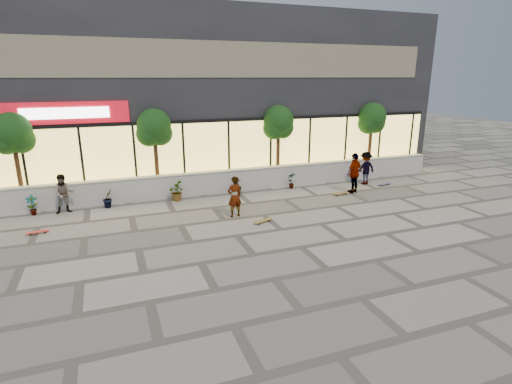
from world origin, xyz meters
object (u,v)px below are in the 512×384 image
object	(u,v)px
skater_left	(64,194)
skateboard_left	(37,232)
skater_center	(235,197)
skateboard_right_near	(341,193)
tree_east	(372,120)
skater_right_far	(365,168)
tree_west	(13,136)
skateboard_center	(263,221)
skater_right_near	(354,173)
tree_mideast	(278,124)
skateboard_right_far	(385,184)
tree_midwest	(154,130)

from	to	relation	value
skater_left	skateboard_left	bearing A→B (deg)	-117.54
skater_center	skateboard_right_near	size ratio (longest dim) A/B	1.96
tree_east	skater_right_far	bearing A→B (deg)	-129.38
skater_right_far	skater_left	bearing A→B (deg)	-5.88
skater_left	skateboard_right_near	bearing A→B (deg)	-15.47
tree_west	skateboard_center	bearing A→B (deg)	-30.97
skater_right_near	skater_center	bearing A→B (deg)	-12.93
tree_east	skater_left	world-z (taller)	tree_east
tree_east	tree_mideast	bearing A→B (deg)	180.00
skater_right_far	skateboard_right_far	xyz separation A→B (m)	(0.83, -0.53, -0.75)
tree_west	skateboard_right_far	size ratio (longest dim) A/B	4.73
skateboard_right_far	skater_center	bearing A→B (deg)	-177.91
skateboard_center	skateboard_left	world-z (taller)	skateboard_center
skateboard_right_near	skater_left	bearing A→B (deg)	167.19
tree_mideast	skater_left	world-z (taller)	tree_mideast
skater_center	skateboard_left	size ratio (longest dim) A/B	2.16
tree_west	tree_mideast	distance (m)	11.50
tree_midwest	skateboard_center	size ratio (longest dim) A/B	4.81
tree_midwest	tree_mideast	bearing A→B (deg)	0.00
tree_west	skateboard_center	xyz separation A→B (m)	(8.66, -5.20, -2.91)
tree_west	skateboard_right_near	xyz separation A→B (m)	(13.35, -3.08, -2.90)
skater_left	skateboard_center	distance (m)	7.96
tree_east	skater_right_far	world-z (taller)	tree_east
tree_west	tree_midwest	bearing A→B (deg)	0.00
tree_west	skateboard_right_near	distance (m)	14.00
skater_right_far	skateboard_center	bearing A→B (deg)	22.14
skater_left	skateboard_center	bearing A→B (deg)	-35.89
skater_center	skater_right_far	world-z (taller)	skater_right_far
skateboard_right_far	skateboard_left	bearing A→B (deg)	174.18
skateboard_center	skateboard_right_near	xyz separation A→B (m)	(4.68, 2.12, 0.00)
tree_west	skateboard_center	size ratio (longest dim) A/B	4.81
skater_center	skateboard_right_near	xyz separation A→B (m)	(5.46, 1.09, -0.72)
tree_west	skater_right_near	distance (m)	14.55
skateboard_center	skateboard_right_near	bearing A→B (deg)	3.53
skateboard_center	skateboard_right_far	bearing A→B (deg)	-0.51
skater_left	skateboard_left	xyz separation A→B (m)	(-0.77, -2.08, -0.72)
skater_left	tree_mideast	bearing A→B (deg)	0.85
tree_west	skater_center	world-z (taller)	tree_west
tree_west	skater_center	distance (m)	9.18
tree_midwest	skater_center	world-z (taller)	tree_midwest
skater_right_far	skateboard_right_near	distance (m)	2.60
skateboard_center	skateboard_right_far	world-z (taller)	skateboard_right_far
tree_mideast	skateboard_center	bearing A→B (deg)	-118.62
skater_right_far	skateboard_right_far	world-z (taller)	skater_right_far
skateboard_left	skateboard_right_near	size ratio (longest dim) A/B	0.91
tree_east	skater_center	size ratio (longest dim) A/B	2.43
skater_left	skateboard_center	world-z (taller)	skater_left
skater_center	skateboard_center	size ratio (longest dim) A/B	1.98
skateboard_center	skateboard_left	distance (m)	7.92
tree_east	skater_left	size ratio (longest dim) A/B	2.47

